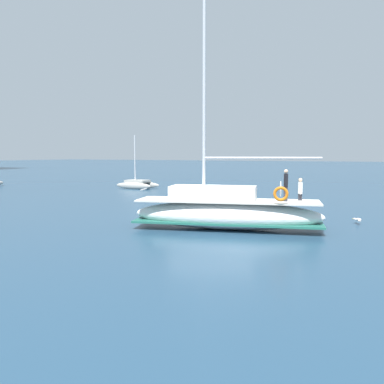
{
  "coord_description": "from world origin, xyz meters",
  "views": [
    {
      "loc": [
        -20.81,
        -9.86,
        3.8
      ],
      "look_at": [
        -1.49,
        0.1,
        1.8
      ],
      "focal_mm": 38.79,
      "sensor_mm": 36.0,
      "label": 1
    }
  ],
  "objects": [
    {
      "name": "main_sailboat",
      "position": [
        -1.51,
        -1.83,
        0.92
      ],
      "size": [
        4.89,
        9.89,
        13.83
      ],
      "color": "white",
      "rests_on": "ground"
    },
    {
      "name": "ground_plane",
      "position": [
        0.0,
        0.0,
        0.0
      ],
      "size": [
        400.0,
        400.0,
        0.0
      ],
      "primitive_type": "plane",
      "color": "navy"
    },
    {
      "name": "moored_ketch_distant",
      "position": [
        16.96,
        16.35,
        0.52
      ],
      "size": [
        2.21,
        4.5,
        5.84
      ],
      "color": "#B7B2A8",
      "rests_on": "ground"
    },
    {
      "name": "seagull",
      "position": [
        3.07,
        -7.66,
        0.27
      ],
      "size": [
        0.92,
        0.48,
        0.16
      ],
      "color": "silver",
      "rests_on": "ground"
    }
  ]
}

